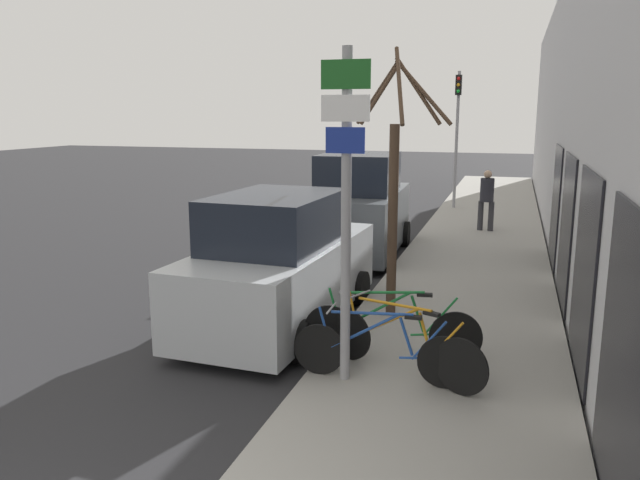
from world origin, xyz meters
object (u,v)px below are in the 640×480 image
object	(u,v)px
parked_car_0	(280,266)
street_tree	(394,190)
bicycle_0	(380,351)
pedestrian_near	(487,196)
signpost	(346,204)
bicycle_1	(401,345)
parked_car_1	(359,210)
bicycle_2	(391,330)
traffic_light	(457,121)

from	to	relation	value
parked_car_0	street_tree	bearing A→B (deg)	21.70
bicycle_0	pedestrian_near	size ratio (longest dim) A/B	1.31
signpost	pedestrian_near	world-z (taller)	signpost
bicycle_1	street_tree	world-z (taller)	street_tree
parked_car_1	street_tree	bearing A→B (deg)	-72.65
bicycle_1	bicycle_2	xyz separation A→B (m)	(-0.22, 0.50, 0.00)
pedestrian_near	traffic_light	distance (m)	4.58
bicycle_0	bicycle_2	world-z (taller)	bicycle_2
bicycle_2	street_tree	xyz separation A→B (m)	(-0.35, 1.82, 1.61)
street_tree	traffic_light	xyz separation A→B (m)	(-0.12, 11.89, 0.87)
bicycle_1	parked_car_1	xyz separation A→B (m)	(-2.21, 6.88, 0.54)
signpost	parked_car_0	distance (m)	2.91
traffic_light	bicycle_0	bearing A→B (deg)	-88.12
bicycle_0	pedestrian_near	xyz separation A→B (m)	(0.75, 10.47, 0.57)
bicycle_0	street_tree	size ratio (longest dim) A/B	0.52
parked_car_1	pedestrian_near	world-z (taller)	parked_car_1
bicycle_2	parked_car_0	world-z (taller)	parked_car_0
bicycle_0	pedestrian_near	world-z (taller)	pedestrian_near
parked_car_1	traffic_light	distance (m)	7.73
signpost	pedestrian_near	xyz separation A→B (m)	(1.17, 10.53, -1.19)
parked_car_0	traffic_light	distance (m)	12.73
bicycle_1	parked_car_1	size ratio (longest dim) A/B	0.51
pedestrian_near	street_tree	bearing A→B (deg)	91.58
bicycle_2	traffic_light	size ratio (longest dim) A/B	0.51
bicycle_1	pedestrian_near	xyz separation A→B (m)	(0.53, 10.24, 0.55)
parked_car_0	pedestrian_near	world-z (taller)	parked_car_0
bicycle_0	bicycle_1	distance (m)	0.31
pedestrian_near	parked_car_0	bearing A→B (deg)	81.39
signpost	bicycle_2	world-z (taller)	signpost
parked_car_0	street_tree	distance (m)	2.14
parked_car_1	signpost	bearing A→B (deg)	-80.13
signpost	bicycle_2	size ratio (longest dim) A/B	1.69
signpost	bicycle_0	size ratio (longest dim) A/B	1.80
signpost	traffic_light	xyz separation A→B (m)	(-0.05, 14.50, 0.74)
signpost	traffic_light	distance (m)	14.52
bicycle_0	parked_car_1	distance (m)	7.41
signpost	traffic_light	world-z (taller)	traffic_light
bicycle_0	parked_car_0	xyz separation A→B (m)	(-2.03, 1.97, 0.43)
parked_car_0	traffic_light	xyz separation A→B (m)	(1.56, 12.47, 2.07)
bicycle_2	traffic_light	xyz separation A→B (m)	(-0.47, 13.71, 2.48)
parked_car_0	bicycle_1	bearing A→B (deg)	-35.21
signpost	bicycle_2	bearing A→B (deg)	61.90
parked_car_0	traffic_light	size ratio (longest dim) A/B	1.01
bicycle_1	traffic_light	bearing A→B (deg)	26.22
bicycle_1	bicycle_2	bearing A→B (deg)	47.01
traffic_light	street_tree	bearing A→B (deg)	-89.41
signpost	bicycle_0	world-z (taller)	signpost
bicycle_1	bicycle_2	world-z (taller)	bicycle_2
parked_car_1	parked_car_0	bearing A→B (deg)	-92.85
pedestrian_near	street_tree	distance (m)	8.06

